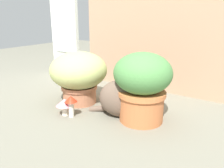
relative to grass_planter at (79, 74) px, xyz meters
The scene contains 8 objects.
ground_plane 0.29m from the grass_planter, 16.39° to the right, with size 6.00×6.00×0.00m, color slate.
cardboard_backdrop 0.62m from the grass_planter, 64.72° to the left, with size 1.17×0.03×0.76m, color tan.
window_panel_white 0.88m from the grass_planter, 140.76° to the left, with size 0.32×0.05×0.97m.
grass_planter is the anchor object (origin of this frame).
leafy_planter 0.47m from the grass_planter, ahead, with size 0.32×0.32×0.39m.
cat 0.38m from the grass_planter, ahead, with size 0.39×0.26×0.32m.
mushroom_ornament_pink 0.25m from the grass_planter, 71.40° to the right, with size 0.10×0.10×0.10m.
mushroom_ornament_red 0.26m from the grass_planter, 60.06° to the right, with size 0.07×0.07×0.13m.
Camera 1 is at (0.81, -1.03, 0.58)m, focal length 36.84 mm.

